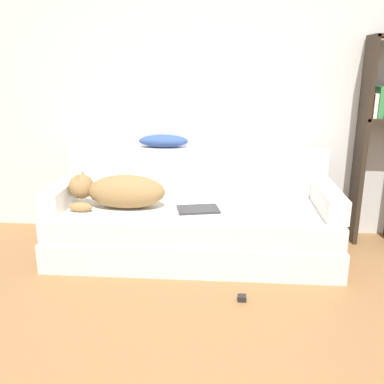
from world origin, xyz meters
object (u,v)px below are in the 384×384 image
at_px(dog, 119,191).
at_px(bookshelf, 383,131).
at_px(power_adapter, 242,298).
at_px(couch, 193,231).
at_px(throw_pillow, 163,141).
at_px(laptop, 198,209).

xyz_separation_m(dog, bookshelf, (2.13, 0.49, 0.42)).
bearing_deg(bookshelf, power_adapter, -136.07).
relative_size(couch, power_adapter, 39.53).
height_order(throw_pillow, bookshelf, bookshelf).
relative_size(dog, laptop, 2.16).
relative_size(couch, laptop, 6.34).
xyz_separation_m(laptop, throw_pillow, (-0.33, 0.49, 0.45)).
relative_size(couch, bookshelf, 1.30).
bearing_deg(bookshelf, laptop, -160.96).
height_order(laptop, bookshelf, bookshelf).
relative_size(couch, dog, 2.94).
bearing_deg(dog, bookshelf, 13.04).
xyz_separation_m(laptop, bookshelf, (1.50, 0.52, 0.55)).
relative_size(dog, bookshelf, 0.44).
distance_m(throw_pillow, bookshelf, 1.84).
xyz_separation_m(dog, throw_pillow, (0.29, 0.46, 0.32)).
bearing_deg(laptop, throw_pillow, 111.94).
bearing_deg(power_adapter, throw_pillow, 121.17).
height_order(couch, bookshelf, bookshelf).
xyz_separation_m(throw_pillow, bookshelf, (1.84, 0.03, 0.10)).
bearing_deg(dog, laptop, -2.34).
xyz_separation_m(dog, power_adapter, (0.96, -0.64, -0.53)).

